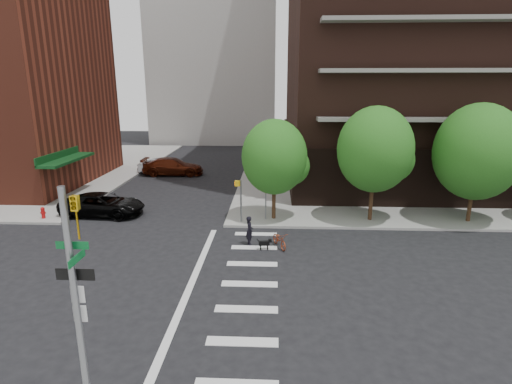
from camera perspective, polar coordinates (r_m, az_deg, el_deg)
ground at (r=17.94m, az=-10.78°, el=-12.60°), size 120.00×120.00×0.00m
sidewalk_ne at (r=43.08m, az=25.14°, el=2.55°), size 39.00×33.00×0.15m
crosswalk at (r=17.57m, az=-3.57°, el=-12.94°), size 3.85×13.00×0.01m
tree_a at (r=24.31m, az=2.64°, el=5.00°), size 4.00×4.00×5.90m
tree_b at (r=24.97m, az=16.63°, el=5.82°), size 4.50×4.50×6.65m
tree_c at (r=27.06m, az=29.08°, el=5.02°), size 5.00×5.00×6.80m
traffic_signal at (r=10.64m, az=-23.74°, el=-17.56°), size 0.90×0.75×6.00m
pedestrian_signal at (r=24.28m, az=-1.40°, el=-0.30°), size 2.18×0.67×2.60m
fire_hydrant at (r=28.44m, az=-28.15°, el=-2.55°), size 0.24×0.24×0.73m
parked_car_black at (r=27.89m, az=-21.05°, el=-1.68°), size 2.78×5.47×1.48m
parked_car_maroon at (r=38.84m, az=-11.78°, el=3.58°), size 2.52×5.77×1.65m
parked_car_silver at (r=40.06m, az=-13.50°, el=3.62°), size 1.70×4.26×1.38m
scooter at (r=21.08m, az=3.38°, el=-6.81°), size 1.13×1.71×0.85m
dog_walker at (r=21.25m, az=-0.94°, el=-5.53°), size 0.67×0.55×1.59m
dog at (r=20.78m, az=1.27°, el=-7.31°), size 0.68×0.24×0.57m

